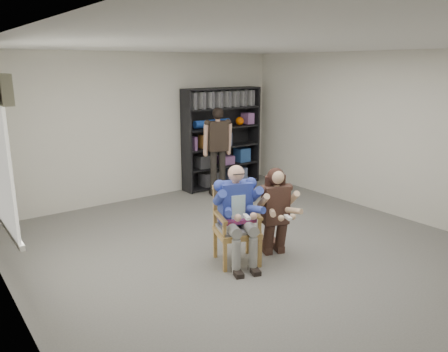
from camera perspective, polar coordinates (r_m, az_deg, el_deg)
room_shell at (r=5.69m, az=5.20°, el=2.50°), size 6.00×7.00×2.80m
floor at (r=6.13m, az=4.90°, el=-10.41°), size 6.00×7.00×0.01m
armchair at (r=5.76m, az=1.71°, el=-6.53°), size 0.75×0.74×1.02m
seated_man at (r=5.70m, az=1.73°, el=-5.08°), size 0.80×0.94×1.33m
kneeling_woman at (r=5.99m, az=6.83°, el=-4.78°), size 0.75×0.94×1.22m
bookshelf at (r=9.32m, az=-0.29°, el=5.00°), size 1.80×0.38×2.10m
standing_man at (r=8.65m, az=-0.81°, el=3.11°), size 0.61×0.45×1.76m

